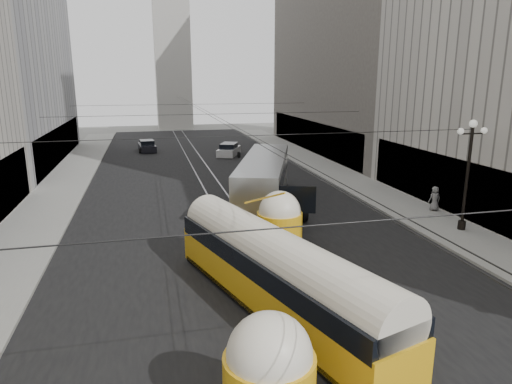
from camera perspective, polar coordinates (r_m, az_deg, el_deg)
road at (r=37.76m, az=-5.45°, el=0.60°), size 20.00×85.00×0.02m
sidewalk_left at (r=41.42m, az=-22.83°, el=0.86°), size 4.00×72.00×0.15m
sidewalk_right at (r=44.22m, az=9.48°, el=2.56°), size 4.00×72.00×0.15m
rail_left at (r=37.67m, az=-6.58°, el=0.54°), size 0.12×85.00×0.04m
rail_right at (r=37.87m, az=-4.32°, el=0.67°), size 0.12×85.00×0.04m
building_right_far at (r=58.08m, az=13.10°, el=21.22°), size 12.60×32.60×32.60m
distant_tower at (r=84.26m, az=-10.50°, el=18.09°), size 6.00×6.00×31.36m
lamppost_right_mid at (r=28.53m, az=24.99°, el=2.62°), size 1.86×0.44×6.37m
catenary at (r=35.86m, az=-5.25°, el=9.42°), size 25.00×72.00×0.23m
streetcar at (r=17.67m, az=2.55°, el=-9.91°), size 6.08×14.30×3.25m
city_bus at (r=31.99m, az=1.02°, el=1.62°), size 7.05×13.84×3.39m
sedan_white_far at (r=52.99m, az=-3.41°, el=5.27°), size 3.55×4.96×1.45m
sedan_dark_far at (r=57.65m, az=-13.47°, el=5.60°), size 2.24×4.58×1.40m
pedestrian_sidewalk_right at (r=32.56m, az=21.44°, el=-0.76°), size 0.81×0.51×1.64m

